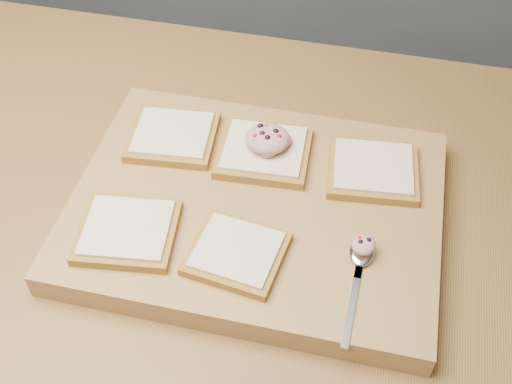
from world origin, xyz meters
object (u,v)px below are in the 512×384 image
Objects in this scene: cutting_board at (256,209)px; tuna_salad_dollop at (267,138)px; bread_far_center at (264,151)px; spoon at (361,259)px.

cutting_board is 0.10m from tuna_salad_dollop.
bread_far_center is at bearing -149.41° from tuna_salad_dollop.
bread_far_center is at bearing 95.20° from cutting_board.
bread_far_center reaches higher than cutting_board.
tuna_salad_dollop is (0.00, 0.00, 0.02)m from bread_far_center.
cutting_board is 3.08× the size of spoon.
cutting_board is at bearing 154.79° from spoon.
spoon is (0.15, -0.07, 0.02)m from cutting_board.
cutting_board is 7.89× the size of tuna_salad_dollop.
tuna_salad_dollop is at bearing 30.59° from bread_far_center.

